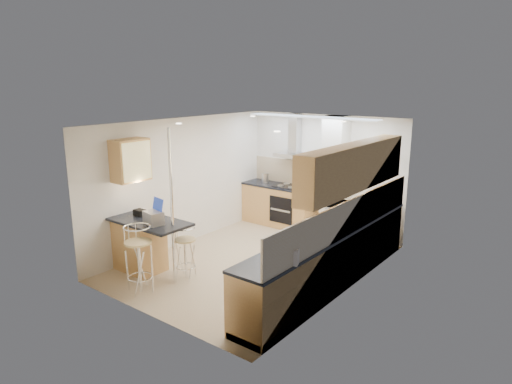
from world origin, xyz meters
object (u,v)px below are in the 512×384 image
Objects in this scene: laptop at (154,218)px; bread_bin at (289,253)px; bar_stool_near at (139,259)px; bar_stool_end at (185,253)px; microwave at (345,215)px.

bread_bin is at bearing 14.67° from laptop.
bar_stool_near reaches higher than bar_stool_end.
bar_stool_end is at bearing 52.79° from laptop.
bread_bin is at bearing 9.66° from bar_stool_near.
bread_bin is (0.12, -1.80, -0.07)m from microwave.
laptop reaches higher than bar_stool_near.
laptop reaches higher than bread_bin.
laptop is (-2.41, -1.91, -0.04)m from microwave.
bar_stool_near is 2.47m from bread_bin.
microwave is 1.59× the size of bread_bin.
bar_stool_near is 0.81m from bar_stool_end.
laptop is 2.53m from bread_bin.
bread_bin reaches higher than bar_stool_near.
microwave reaches higher than laptop.
bar_stool_end is (0.19, 0.78, -0.09)m from bar_stool_near.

